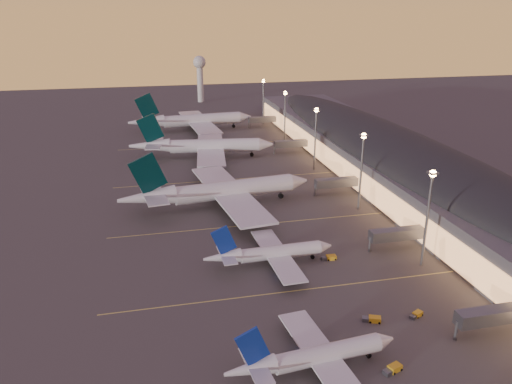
# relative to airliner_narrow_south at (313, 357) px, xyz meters

# --- Properties ---
(ground) EXTENTS (700.00, 700.00, 0.00)m
(ground) POSITION_rel_airliner_narrow_south_xyz_m (4.95, 32.43, -3.11)
(ground) COLOR #454240
(airliner_narrow_south) EXTENTS (33.69, 30.24, 12.03)m
(airliner_narrow_south) POSITION_rel_airliner_narrow_south_xyz_m (0.00, 0.00, 0.00)
(airliner_narrow_south) COLOR silver
(airliner_narrow_south) RESTS_ON ground
(airliner_narrow_north) EXTENTS (34.58, 30.84, 12.37)m
(airliner_narrow_north) POSITION_rel_airliner_narrow_south_xyz_m (2.38, 41.53, 0.09)
(airliner_narrow_north) COLOR silver
(airliner_narrow_north) RESTS_ON ground
(airliner_wide_near) EXTENTS (65.76, 60.39, 21.04)m
(airliner_wide_near) POSITION_rel_airliner_narrow_south_xyz_m (-4.18, 85.11, 2.31)
(airliner_wide_near) COLOR silver
(airliner_wide_near) RESTS_ON ground
(airliner_wide_mid) EXTENTS (64.27, 59.00, 20.56)m
(airliner_wide_mid) POSITION_rel_airliner_narrow_south_xyz_m (-2.08, 145.83, 2.19)
(airliner_wide_mid) COLOR silver
(airliner_wide_mid) RESTS_ON ground
(airliner_wide_far) EXTENTS (68.25, 62.41, 21.83)m
(airliner_wide_far) POSITION_rel_airliner_narrow_south_xyz_m (-0.98, 200.89, 2.51)
(airliner_wide_far) COLOR silver
(airliner_wide_far) RESTS_ON ground
(terminal_building) EXTENTS (56.35, 255.00, 17.46)m
(terminal_building) POSITION_rel_airliner_narrow_south_xyz_m (66.79, 104.90, 5.67)
(terminal_building) COLOR #4F4F55
(terminal_building) RESTS_ON ground
(light_masts) EXTENTS (2.20, 217.20, 25.90)m
(light_masts) POSITION_rel_airliner_narrow_south_xyz_m (40.95, 97.43, 14.45)
(light_masts) COLOR slate
(light_masts) RESTS_ON ground
(radar_tower) EXTENTS (9.00, 9.00, 32.50)m
(radar_tower) POSITION_rel_airliner_narrow_south_xyz_m (14.95, 292.43, 18.76)
(radar_tower) COLOR silver
(radar_tower) RESTS_ON ground
(lane_markings) EXTENTS (90.00, 180.36, 0.00)m
(lane_markings) POSITION_rel_airliner_narrow_south_xyz_m (4.95, 72.43, -3.10)
(lane_markings) COLOR #D8C659
(lane_markings) RESTS_ON ground
(baggage_tug_a) EXTENTS (4.14, 2.79, 1.15)m
(baggage_tug_a) POSITION_rel_airliner_narrow_south_xyz_m (14.27, -3.45, -2.58)
(baggage_tug_a) COLOR gold
(baggage_tug_a) RESTS_ON ground
(baggage_tug_b) EXTENTS (3.59, 2.67, 1.00)m
(baggage_tug_b) POSITION_rel_airliner_narrow_south_xyz_m (27.53, 11.45, -2.65)
(baggage_tug_b) COLOR gold
(baggage_tug_b) RESTS_ON ground
(baggage_tug_c) EXTENTS (4.01, 1.91, 1.17)m
(baggage_tug_c) POSITION_rel_airliner_narrow_south_xyz_m (18.59, 40.57, -2.57)
(baggage_tug_c) COLOR gold
(baggage_tug_c) RESTS_ON ground
(baggage_tug_d) EXTENTS (4.15, 2.88, 1.15)m
(baggage_tug_d) POSITION_rel_airliner_narrow_south_xyz_m (17.45, 11.94, -2.58)
(baggage_tug_d) COLOR gold
(baggage_tug_d) RESTS_ON ground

